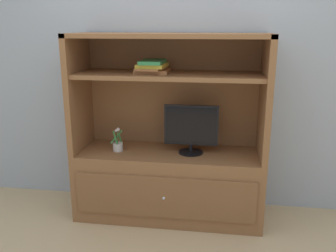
{
  "coord_description": "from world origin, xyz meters",
  "views": [
    {
      "loc": [
        0.42,
        -2.59,
        1.68
      ],
      "look_at": [
        0.0,
        0.35,
        0.86
      ],
      "focal_mm": 38.64,
      "sensor_mm": 36.0,
      "label": 1
    }
  ],
  "objects": [
    {
      "name": "ground_plane",
      "position": [
        0.0,
        0.0,
        0.0
      ],
      "size": [
        8.0,
        8.0,
        0.0
      ],
      "primitive_type": "plane",
      "color": "tan"
    },
    {
      "name": "potted_plant",
      "position": [
        -0.45,
        0.36,
        0.66
      ],
      "size": [
        0.1,
        0.11,
        0.22
      ],
      "color": "beige",
      "rests_on": "media_console"
    },
    {
      "name": "magazine_stack",
      "position": [
        -0.14,
        0.4,
        1.35
      ],
      "size": [
        0.28,
        0.34,
        0.11
      ],
      "color": "#A56638",
      "rests_on": "media_console"
    },
    {
      "name": "media_console",
      "position": [
        0.0,
        0.41,
        0.5
      ],
      "size": [
        1.64,
        0.59,
        1.62
      ],
      "color": "brown",
      "rests_on": "ground_plane"
    },
    {
      "name": "painted_rear_wall",
      "position": [
        0.0,
        0.75,
        1.4
      ],
      "size": [
        6.0,
        0.1,
        2.8
      ],
      "primitive_type": "cube",
      "color": "#9EA8B2",
      "rests_on": "ground_plane"
    },
    {
      "name": "tv_monitor",
      "position": [
        0.19,
        0.4,
        0.83
      ],
      "size": [
        0.46,
        0.21,
        0.43
      ],
      "color": "black",
      "rests_on": "media_console"
    }
  ]
}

